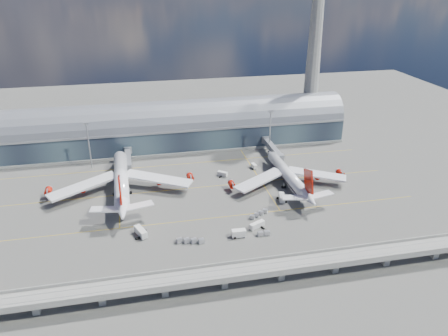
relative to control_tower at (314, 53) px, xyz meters
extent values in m
plane|color=#474744|center=(-85.00, -83.00, -51.64)|extent=(500.00, 500.00, 0.00)
cube|color=gold|center=(-85.00, -93.00, -51.63)|extent=(200.00, 0.25, 0.01)
cube|color=gold|center=(-85.00, -63.00, -51.63)|extent=(200.00, 0.25, 0.01)
cube|color=gold|center=(-85.00, -33.00, -51.63)|extent=(200.00, 0.25, 0.01)
cube|color=gold|center=(-120.00, -53.00, -51.63)|extent=(0.25, 80.00, 0.01)
cube|color=gold|center=(-50.00, -53.00, -51.63)|extent=(0.25, 80.00, 0.01)
cube|color=#212A37|center=(-85.00, -5.00, -44.64)|extent=(200.00, 28.00, 14.00)
cylinder|color=slate|center=(-85.00, -5.00, -37.64)|extent=(200.00, 28.00, 28.00)
cube|color=gray|center=(-85.00, -19.00, -37.64)|extent=(200.00, 1.00, 1.20)
cube|color=gray|center=(-85.00, -5.00, -51.04)|extent=(200.00, 30.00, 1.20)
cube|color=gray|center=(0.00, 0.00, -47.64)|extent=(18.00, 18.00, 8.00)
cone|color=gray|center=(0.00, 0.00, -6.64)|extent=(10.00, 10.00, 90.00)
cube|color=gray|center=(-85.00, -138.00, -46.14)|extent=(220.00, 8.50, 1.20)
cube|color=gray|center=(-85.00, -142.00, -45.04)|extent=(220.00, 0.40, 1.20)
cube|color=gray|center=(-85.00, -134.00, -45.04)|extent=(220.00, 0.40, 1.20)
cube|color=gray|center=(-85.00, -139.50, -45.49)|extent=(220.00, 0.12, 0.12)
cube|color=gray|center=(-85.00, -136.50, -45.49)|extent=(220.00, 0.12, 0.12)
cube|color=gray|center=(-145.00, -138.00, -49.14)|extent=(2.20, 2.20, 5.00)
cube|color=gray|center=(-125.00, -138.00, -49.14)|extent=(2.20, 2.20, 5.00)
cube|color=gray|center=(-105.00, -138.00, -49.14)|extent=(2.20, 2.20, 5.00)
cube|color=gray|center=(-85.00, -138.00, -49.14)|extent=(2.20, 2.20, 5.00)
cube|color=gray|center=(-65.00, -138.00, -49.14)|extent=(2.20, 2.20, 5.00)
cube|color=gray|center=(-45.00, -138.00, -49.14)|extent=(2.20, 2.20, 5.00)
cube|color=gray|center=(-25.00, -138.00, -49.14)|extent=(2.20, 2.20, 5.00)
cube|color=gray|center=(-5.00, -138.00, -49.14)|extent=(2.20, 2.20, 5.00)
cylinder|color=gray|center=(-135.00, -28.00, -39.14)|extent=(0.70, 0.70, 25.00)
cube|color=gray|center=(-135.00, -28.00, -26.44)|extent=(3.00, 0.40, 1.00)
cylinder|color=gray|center=(-35.00, -28.00, -39.14)|extent=(0.70, 0.70, 25.00)
cube|color=gray|center=(-35.00, -28.00, -26.44)|extent=(3.00, 0.40, 1.00)
cylinder|color=white|center=(-118.96, -58.76, -45.21)|extent=(7.82, 55.14, 6.64)
cone|color=white|center=(-119.62, -28.16, -45.21)|extent=(6.81, 8.44, 6.64)
cone|color=white|center=(-118.26, -91.45, -44.38)|extent=(6.90, 12.59, 6.64)
cube|color=#AA1407|center=(-118.33, -88.34, -36.18)|extent=(0.99, 12.42, 13.73)
cube|color=white|center=(-136.28, -61.21, -46.04)|extent=(33.23, 23.57, 2.68)
cube|color=white|center=(-101.56, -60.46, -46.04)|extent=(33.59, 22.47, 2.68)
cylinder|color=#AA1407|center=(-136.96, -59.15, -47.90)|extent=(3.43, 5.26, 3.32)
cylinder|color=#AA1407|center=(-152.39, -59.48, -47.90)|extent=(3.43, 5.26, 3.32)
cylinder|color=#AA1407|center=(-100.96, -58.38, -47.90)|extent=(3.43, 5.26, 3.32)
cylinder|color=#AA1407|center=(-85.54, -58.05, -47.90)|extent=(3.43, 5.26, 3.32)
cylinder|color=gray|center=(-119.38, -39.37, -50.08)|extent=(0.52, 0.52, 3.11)
cylinder|color=gray|center=(-122.19, -62.98, -50.08)|extent=(0.62, 0.62, 3.11)
cylinder|color=gray|center=(-115.56, -62.84, -50.08)|extent=(0.62, 0.62, 3.11)
cylinder|color=black|center=(-122.19, -62.98, -51.07)|extent=(2.31, 1.60, 1.56)
cylinder|color=black|center=(-115.56, -62.84, -51.07)|extent=(2.31, 1.60, 1.56)
cylinder|color=white|center=(-38.28, -68.56, -46.05)|extent=(6.29, 45.85, 5.49)
cone|color=white|center=(-38.72, -42.84, -46.05)|extent=(5.62, 7.66, 5.49)
cone|color=white|center=(-37.79, -96.17, -45.30)|extent=(5.69, 11.45, 5.49)
cube|color=#AA1407|center=(-37.84, -93.33, -38.10)|extent=(0.86, 11.33, 12.53)
cube|color=white|center=(-53.06, -70.71, -46.81)|extent=(28.64, 20.46, 2.34)
cube|color=white|center=(-23.43, -70.19, -46.81)|extent=(28.87, 19.70, 2.34)
cylinder|color=black|center=(-38.28, -68.56, -47.56)|extent=(5.38, 41.14, 4.67)
cylinder|color=#AA1407|center=(-53.64, -68.83, -48.51)|extent=(3.11, 4.78, 3.03)
cylinder|color=#AA1407|center=(-66.81, -69.06, -48.51)|extent=(3.11, 4.78, 3.03)
cylinder|color=#AA1407|center=(-22.91, -68.29, -48.51)|extent=(3.11, 4.78, 3.03)
cylinder|color=#AA1407|center=(-9.74, -68.06, -48.51)|extent=(3.11, 4.78, 3.03)
cylinder|color=gray|center=(-38.56, -52.43, -50.22)|extent=(0.47, 0.47, 2.84)
cylinder|color=gray|center=(-41.24, -72.40, -50.22)|extent=(0.57, 0.57, 2.84)
cylinder|color=gray|center=(-35.18, -72.29, -50.22)|extent=(0.57, 0.57, 2.84)
cylinder|color=black|center=(-41.24, -72.40, -51.12)|extent=(2.11, 1.46, 1.42)
cylinder|color=black|center=(-35.18, -72.29, -51.12)|extent=(2.11, 1.46, 1.42)
cube|color=gray|center=(-115.46, -31.00, -46.44)|extent=(3.00, 24.00, 3.00)
cube|color=gray|center=(-115.46, -43.00, -46.44)|extent=(3.60, 3.60, 3.40)
cylinder|color=gray|center=(-115.46, -19.00, -46.44)|extent=(4.40, 4.40, 4.00)
cylinder|color=gray|center=(-115.46, -43.00, -49.94)|extent=(0.50, 0.50, 3.40)
cylinder|color=black|center=(-115.46, -43.00, -51.29)|extent=(1.40, 0.80, 0.80)
cube|color=gray|center=(-34.78, -33.00, -46.44)|extent=(3.00, 28.00, 3.00)
cube|color=gray|center=(-34.78, -47.00, -46.44)|extent=(3.60, 3.60, 3.40)
cylinder|color=gray|center=(-34.78, -19.00, -46.44)|extent=(4.40, 4.40, 4.00)
cylinder|color=gray|center=(-34.78, -47.00, -49.94)|extent=(0.50, 0.50, 3.40)
cylinder|color=black|center=(-34.78, -47.00, -51.29)|extent=(1.40, 0.80, 0.80)
cube|color=silver|center=(-111.47, -100.40, -49.88)|extent=(5.32, 8.04, 2.85)
cylinder|color=black|center=(-110.51, -98.14, -51.14)|extent=(2.91, 1.98, 0.99)
cylinder|color=black|center=(-112.43, -102.66, -51.14)|extent=(2.91, 1.98, 0.99)
cube|color=silver|center=(-73.06, -109.46, -49.85)|extent=(5.69, 2.83, 2.90)
cylinder|color=black|center=(-71.28, -109.37, -51.14)|extent=(1.14, 2.83, 1.00)
cylinder|color=black|center=(-74.84, -109.55, -51.14)|extent=(1.14, 2.83, 1.00)
cube|color=silver|center=(-63.96, -104.44, -50.23)|extent=(7.19, 4.94, 2.28)
cylinder|color=black|center=(-61.95, -105.44, -51.24)|extent=(1.69, 2.32, 0.79)
cylinder|color=black|center=(-65.97, -103.44, -51.24)|extent=(1.69, 2.32, 0.79)
cube|color=silver|center=(-46.40, -84.37, -49.95)|extent=(3.74, 6.69, 2.74)
cylinder|color=black|center=(-46.84, -82.39, -51.16)|extent=(2.78, 1.50, 0.95)
cylinder|color=black|center=(-45.96, -86.34, -51.16)|extent=(2.78, 1.50, 0.95)
cube|color=silver|center=(-49.39, -46.81, -50.23)|extent=(2.70, 4.67, 2.29)
cylinder|color=black|center=(-49.17, -45.42, -51.24)|extent=(2.30, 1.13, 0.79)
cylinder|color=black|center=(-49.62, -48.20, -51.24)|extent=(2.30, 1.13, 0.79)
cube|color=silver|center=(-67.92, -52.86, -50.25)|extent=(5.26, 4.89, 2.26)
cylinder|color=black|center=(-66.65, -51.78, -51.25)|extent=(2.00, 2.16, 0.78)
cylinder|color=black|center=(-69.19, -53.94, -51.25)|extent=(2.00, 2.16, 0.78)
cube|color=gray|center=(-64.38, -110.63, -51.37)|extent=(2.59, 1.73, 0.32)
cube|color=#B0B0B5|center=(-64.38, -110.63, -50.50)|extent=(2.16, 1.63, 1.62)
cube|color=gray|center=(-61.58, -110.62, -51.37)|extent=(2.59, 1.73, 0.32)
cube|color=#B0B0B5|center=(-61.58, -110.62, -50.50)|extent=(2.16, 1.63, 1.62)
cube|color=gray|center=(-96.84, -108.60, -51.36)|extent=(3.01, 2.38, 0.33)
cube|color=#B0B0B5|center=(-96.84, -108.60, -50.48)|extent=(2.55, 2.16, 1.65)
cube|color=gray|center=(-94.06, -109.33, -51.36)|extent=(3.01, 2.38, 0.33)
cube|color=#B0B0B5|center=(-94.06, -109.33, -50.48)|extent=(2.55, 2.16, 1.65)
cube|color=gray|center=(-91.29, -110.06, -51.36)|extent=(3.01, 2.38, 0.33)
cube|color=#B0B0B5|center=(-91.29, -110.06, -50.48)|extent=(2.55, 2.16, 1.65)
cube|color=gray|center=(-88.52, -110.79, -51.36)|extent=(3.01, 2.38, 0.33)
cube|color=#B0B0B5|center=(-88.52, -110.79, -50.48)|extent=(2.55, 2.16, 1.65)
cube|color=gray|center=(-64.09, -97.27, -51.38)|extent=(2.90, 2.60, 0.30)
cube|color=#B0B0B5|center=(-64.09, -97.27, -50.58)|extent=(2.50, 2.31, 1.51)
cube|color=gray|center=(-61.81, -95.98, -51.38)|extent=(2.90, 2.60, 0.30)
cube|color=#B0B0B5|center=(-61.81, -95.98, -50.58)|extent=(2.50, 2.31, 1.51)
cube|color=gray|center=(-59.52, -94.69, -51.38)|extent=(2.90, 2.60, 0.30)
cube|color=#B0B0B5|center=(-59.52, -94.69, -50.58)|extent=(2.50, 2.31, 1.51)
cube|color=gray|center=(-57.23, -93.40, -51.38)|extent=(2.90, 2.60, 0.30)
cube|color=#B0B0B5|center=(-57.23, -93.40, -50.58)|extent=(2.50, 2.31, 1.51)
camera|label=1|loc=(-109.42, -253.07, 46.54)|focal=35.00mm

